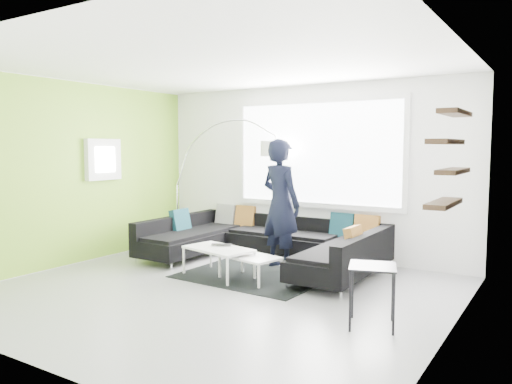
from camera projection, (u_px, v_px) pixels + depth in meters
ground at (216, 292)px, 6.22m from camera, size 5.50×5.50×0.00m
room_shell at (227, 146)px, 6.21m from camera, size 5.54×5.04×2.82m
sectional_sofa at (262, 243)px, 7.61m from camera, size 3.48×2.16×0.75m
rug at (252, 276)px, 6.94m from camera, size 2.00×1.49×0.01m
coffee_table at (234, 264)px, 6.83m from camera, size 1.37×0.97×0.41m
arc_lamp at (177, 185)px, 8.77m from camera, size 2.19×0.96×2.26m
side_table at (372, 296)px, 4.99m from camera, size 0.57×0.57×0.62m
person at (281, 204)px, 7.35m from camera, size 0.95×0.84×1.92m
laptop at (221, 245)px, 7.02m from camera, size 0.43×0.41×0.02m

